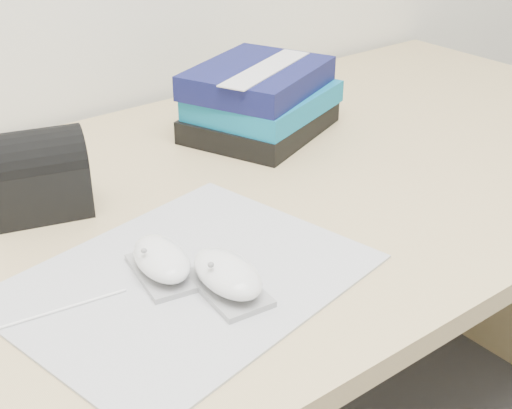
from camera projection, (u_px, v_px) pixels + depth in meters
desk at (244, 287)px, 1.24m from camera, size 1.60×0.80×0.73m
mousepad at (186, 279)px, 0.84m from camera, size 0.46×0.39×0.00m
mouse_rear at (162, 261)px, 0.84m from camera, size 0.08×0.12×0.04m
mouse_front at (227, 276)px, 0.81m from camera, size 0.07×0.12×0.05m
usb_cable at (21, 322)px, 0.76m from camera, size 0.24×0.04×0.00m
book_stack at (260, 100)px, 1.22m from camera, size 0.30×0.27×0.12m
pouch at (37, 174)px, 0.96m from camera, size 0.15×0.12×0.12m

